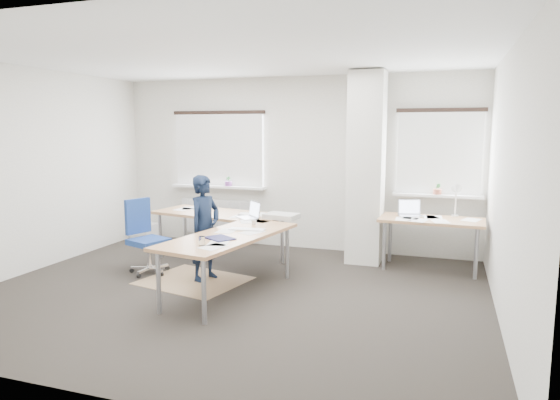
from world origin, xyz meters
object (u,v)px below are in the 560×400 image
(desk_main, at_px, (228,225))
(task_chair, at_px, (147,253))
(desk_side, at_px, (432,222))
(person, at_px, (205,228))

(desk_main, bearing_deg, task_chair, -158.71)
(desk_side, bearing_deg, task_chair, -155.98)
(desk_side, height_order, task_chair, desk_side)
(person, bearing_deg, task_chair, 103.91)
(desk_side, bearing_deg, desk_main, -152.08)
(desk_side, xyz_separation_m, person, (-2.78, -1.43, 0.00))
(desk_main, distance_m, person, 0.32)
(task_chair, xyz_separation_m, person, (0.90, -0.02, 0.41))
(desk_side, relative_size, task_chair, 1.41)
(desk_main, height_order, person, person)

